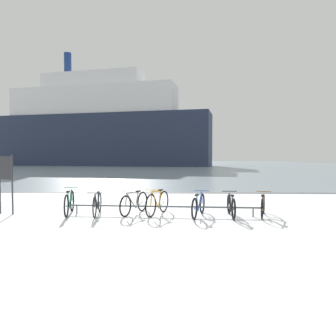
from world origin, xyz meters
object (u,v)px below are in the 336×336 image
(bicycle_0, at_px, (69,203))
(ferry_ship, at_px, (97,127))
(info_sign, at_px, (6,174))
(bicycle_3, at_px, (158,203))
(bicycle_6, at_px, (263,206))
(bicycle_1, at_px, (97,204))
(bicycle_5, at_px, (231,206))
(bicycle_2, at_px, (134,203))
(bicycle_4, at_px, (199,205))

(bicycle_0, height_order, ferry_ship, ferry_ship)
(info_sign, relative_size, ferry_ship, 0.04)
(bicycle_3, distance_m, bicycle_6, 3.28)
(bicycle_3, bearing_deg, bicycle_1, -178.67)
(bicycle_5, xyz_separation_m, info_sign, (-7.15, 0.29, 0.95))
(bicycle_3, height_order, ferry_ship, ferry_ship)
(bicycle_5, relative_size, bicycle_6, 1.07)
(ferry_ship, bearing_deg, bicycle_2, -74.59)
(bicycle_1, relative_size, bicycle_5, 1.05)
(bicycle_6, bearing_deg, ferry_ship, 109.33)
(bicycle_2, height_order, bicycle_3, bicycle_3)
(bicycle_4, bearing_deg, bicycle_5, -3.08)
(ferry_ship, bearing_deg, bicycle_3, -73.85)
(bicycle_0, relative_size, info_sign, 0.94)
(bicycle_6, xyz_separation_m, ferry_ship, (-18.49, 52.73, 7.35))
(ferry_ship, bearing_deg, bicycle_4, -72.64)
(bicycle_4, distance_m, bicycle_6, 2.00)
(bicycle_2, distance_m, info_sign, 4.23)
(bicycle_1, relative_size, bicycle_4, 1.03)
(bicycle_0, height_order, info_sign, info_sign)
(bicycle_2, relative_size, bicycle_5, 0.99)
(bicycle_1, distance_m, bicycle_3, 1.92)
(info_sign, bearing_deg, bicycle_2, 1.35)
(bicycle_1, height_order, bicycle_3, bicycle_3)
(bicycle_5, height_order, bicycle_6, bicycle_5)
(bicycle_6, distance_m, ferry_ship, 56.36)
(bicycle_4, bearing_deg, info_sign, 177.82)
(bicycle_0, xyz_separation_m, bicycle_3, (2.83, -0.00, 0.01))
(bicycle_5, bearing_deg, bicycle_3, 172.67)
(bicycle_5, bearing_deg, bicycle_0, 176.69)
(bicycle_0, bearing_deg, bicycle_5, -3.31)
(bicycle_5, xyz_separation_m, ferry_ship, (-17.49, 52.83, 7.35))
(bicycle_0, relative_size, bicycle_5, 1.09)
(bicycle_2, xyz_separation_m, bicycle_6, (4.04, -0.28, -0.02))
(bicycle_2, bearing_deg, info_sign, -178.65)
(bicycle_2, bearing_deg, bicycle_1, -173.30)
(info_sign, xyz_separation_m, ferry_ship, (-10.34, 52.54, 6.40))
(bicycle_0, distance_m, bicycle_4, 4.12)
(bicycle_1, height_order, bicycle_5, bicycle_1)
(bicycle_2, distance_m, bicycle_5, 3.06)
(bicycle_5, distance_m, bicycle_6, 1.00)
(bicycle_0, relative_size, ferry_ship, 0.04)
(bicycle_0, distance_m, info_sign, 2.24)
(bicycle_2, xyz_separation_m, bicycle_3, (0.76, -0.09, 0.03))
(bicycle_1, xyz_separation_m, bicycle_5, (4.20, -0.25, -0.01))
(bicycle_4, xyz_separation_m, bicycle_6, (2.00, 0.05, -0.01))
(bicycle_5, bearing_deg, bicycle_1, 176.61)
(bicycle_4, bearing_deg, bicycle_0, 176.64)
(bicycle_3, distance_m, bicycle_4, 1.31)
(bicycle_3, relative_size, bicycle_4, 0.95)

